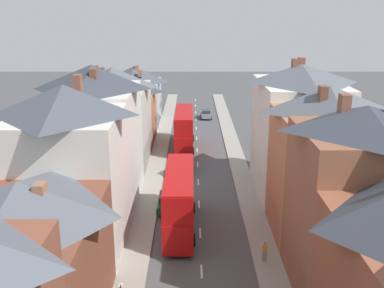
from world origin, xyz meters
TOP-DOWN VIEW (x-y plane):
  - pavement_left at (-5.10, 38.00)m, footprint 2.20×104.00m
  - pavement_right at (5.10, 38.00)m, footprint 2.20×104.00m
  - centre_line_dashes at (0.00, 36.00)m, footprint 0.14×97.80m
  - terrace_row_left at (-10.19, 26.70)m, footprint 8.00×80.27m
  - terrace_row_right at (10.19, 13.82)m, footprint 8.00×52.96m
  - double_decker_bus_lead at (-1.81, 48.92)m, footprint 2.74×10.80m
  - double_decker_bus_mid_street at (-1.81, 24.84)m, footprint 2.74×10.80m
  - car_near_silver at (1.80, 66.92)m, footprint 1.90×3.90m
  - car_parked_left_a at (-1.80, 39.65)m, footprint 1.90×4.59m
  - car_parked_right_a at (-3.10, 28.83)m, footprint 1.90×4.28m
  - car_mid_white at (-1.80, 68.34)m, footprint 1.90×4.00m
  - pedestrian_mid_right at (4.83, 19.25)m, footprint 0.36×0.22m

SIDE VIEW (x-z plane):
  - centre_line_dashes at x=0.00m, z-range 0.00..0.01m
  - pavement_left at x=-5.10m, z-range 0.00..0.14m
  - pavement_right at x=5.10m, z-range 0.00..0.14m
  - car_near_silver at x=1.80m, z-range 0.01..1.59m
  - car_mid_white at x=-1.80m, z-range 0.00..1.65m
  - car_parked_right_a at x=-3.10m, z-range 0.01..1.66m
  - car_parked_left_a at x=-1.80m, z-range 0.01..1.66m
  - pedestrian_mid_right at x=4.83m, z-range 0.23..1.84m
  - double_decker_bus_lead at x=-1.81m, z-range 0.17..5.47m
  - double_decker_bus_mid_street at x=-1.81m, z-range 0.17..5.47m
  - terrace_row_left at x=-10.19m, z-range -0.97..12.79m
  - terrace_row_right at x=10.19m, z-range -0.91..13.58m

